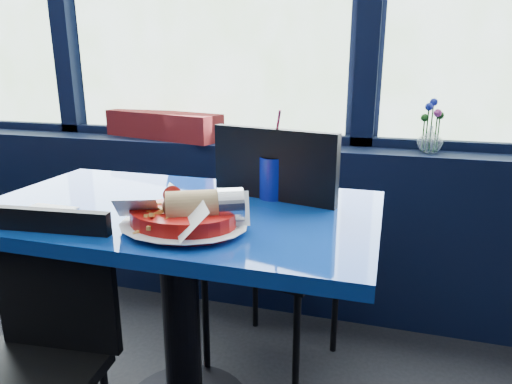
# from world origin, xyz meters

# --- Properties ---
(window_sill) EXTENTS (5.00, 0.26, 0.80)m
(window_sill) POSITION_xyz_m (0.00, 2.87, 0.40)
(window_sill) COLOR black
(window_sill) RESTS_ON ground
(near_table) EXTENTS (1.20, 0.70, 0.75)m
(near_table) POSITION_xyz_m (0.30, 2.00, 0.57)
(near_table) COLOR black
(near_table) RESTS_ON ground
(chair_near_front) EXTENTS (0.40, 0.40, 0.81)m
(chair_near_front) POSITION_xyz_m (0.07, 1.61, 0.47)
(chair_near_front) COLOR black
(chair_near_front) RESTS_ON ground
(chair_near_back) EXTENTS (0.53, 0.53, 0.97)m
(chair_near_back) POSITION_xyz_m (0.54, 2.28, 0.56)
(chair_near_back) COLOR black
(chair_near_back) RESTS_ON ground
(planter_box) EXTENTS (0.66, 0.33, 0.13)m
(planter_box) POSITION_xyz_m (-0.20, 2.88, 0.86)
(planter_box) COLOR maroon
(planter_box) RESTS_ON window_sill
(flower_vase) EXTENTS (0.14, 0.14, 0.22)m
(flower_vase) POSITION_xyz_m (1.07, 2.85, 0.87)
(flower_vase) COLOR silver
(flower_vase) RESTS_ON window_sill
(food_basket) EXTENTS (0.31, 0.29, 0.11)m
(food_basket) POSITION_xyz_m (0.42, 1.82, 0.79)
(food_basket) COLOR #AF0F0B
(food_basket) RESTS_ON near_table
(ketchup_bottle) EXTENTS (0.06, 0.06, 0.22)m
(ketchup_bottle) POSITION_xyz_m (0.41, 2.23, 0.85)
(ketchup_bottle) COLOR #AF0F0B
(ketchup_bottle) RESTS_ON near_table
(soda_cup) EXTENTS (0.08, 0.08, 0.28)m
(soda_cup) POSITION_xyz_m (0.56, 2.17, 0.82)
(soda_cup) COLOR navy
(soda_cup) RESTS_ON near_table
(napkin) EXTENTS (0.15, 0.15, 0.00)m
(napkin) POSITION_xyz_m (-0.04, 1.83, 0.75)
(napkin) COLOR white
(napkin) RESTS_ON near_table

